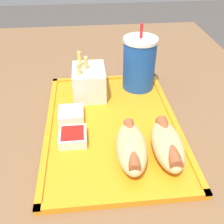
{
  "coord_description": "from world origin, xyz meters",
  "views": [
    {
      "loc": [
        0.47,
        -0.02,
        1.14
      ],
      "look_at": [
        0.03,
        0.02,
        0.8
      ],
      "focal_mm": 42.0,
      "sensor_mm": 36.0,
      "label": 1
    }
  ],
  "objects": [
    {
      "name": "hot_dog_far",
      "position": [
        0.13,
        0.12,
        0.8
      ],
      "size": [
        0.14,
        0.06,
        0.05
      ],
      "color": "#DBB270",
      "rests_on": "food_tray"
    },
    {
      "name": "dining_table",
      "position": [
        0.0,
        0.0,
        0.38
      ],
      "size": [
        1.31,
        0.92,
        0.76
      ],
      "color": "brown",
      "rests_on": "ground_plane"
    },
    {
      "name": "fries_carton",
      "position": [
        -0.09,
        -0.02,
        0.81
      ],
      "size": [
        0.1,
        0.08,
        0.11
      ],
      "color": "silver",
      "rests_on": "food_tray"
    },
    {
      "name": "hot_dog_near",
      "position": [
        0.13,
        0.05,
        0.8
      ],
      "size": [
        0.14,
        0.07,
        0.05
      ],
      "color": "#DBB270",
      "rests_on": "food_tray"
    },
    {
      "name": "sauce_cup_ketchup",
      "position": [
        0.08,
        -0.06,
        0.78
      ],
      "size": [
        0.05,
        0.05,
        0.02
      ],
      "color": "silver",
      "rests_on": "food_tray"
    },
    {
      "name": "sauce_cup_mayo",
      "position": [
        0.0,
        -0.07,
        0.78
      ],
      "size": [
        0.05,
        0.05,
        0.02
      ],
      "color": "silver",
      "rests_on": "food_tray"
    },
    {
      "name": "soda_cup",
      "position": [
        -0.12,
        0.11,
        0.84
      ],
      "size": [
        0.08,
        0.08,
        0.17
      ],
      "color": "#194CA5",
      "rests_on": "food_tray"
    },
    {
      "name": "food_tray",
      "position": [
        0.03,
        0.02,
        0.77
      ],
      "size": [
        0.41,
        0.29,
        0.01
      ],
      "color": "orange",
      "rests_on": "dining_table"
    }
  ]
}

